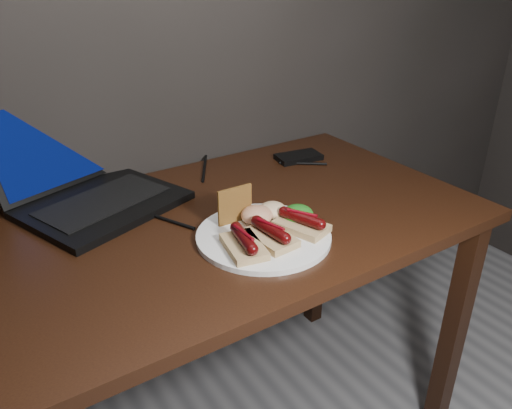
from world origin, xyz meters
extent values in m
cube|color=black|center=(0.00, 1.38, 0.73)|extent=(1.40, 0.70, 0.03)
cube|color=black|center=(0.65, 1.08, 0.36)|extent=(0.05, 0.05, 0.72)
cube|color=black|center=(0.65, 1.68, 0.36)|extent=(0.05, 0.05, 0.72)
cube|color=black|center=(-0.13, 1.58, 0.76)|extent=(0.43, 0.38, 0.02)
cube|color=black|center=(-0.13, 1.58, 0.77)|extent=(0.33, 0.25, 0.00)
cube|color=black|center=(-0.19, 1.75, 0.88)|extent=(0.36, 0.21, 0.23)
cube|color=#080C51|center=(-0.19, 1.75, 0.88)|extent=(0.32, 0.18, 0.20)
cube|color=black|center=(0.47, 1.58, 0.76)|extent=(0.14, 0.09, 0.02)
cylinder|color=black|center=(-0.03, 1.44, 0.75)|extent=(0.09, 0.17, 0.01)
cylinder|color=black|center=(0.20, 1.68, 0.75)|extent=(0.12, 0.19, 0.01)
cylinder|color=black|center=(0.45, 1.54, 0.75)|extent=(0.12, 0.09, 0.01)
cylinder|color=white|center=(0.12, 1.25, 0.76)|extent=(0.31, 0.31, 0.01)
cube|color=#D6B57D|center=(0.05, 1.21, 0.77)|extent=(0.09, 0.13, 0.02)
cylinder|color=#540508|center=(0.05, 1.21, 0.79)|extent=(0.04, 0.10, 0.02)
sphere|color=#540508|center=(0.04, 1.17, 0.79)|extent=(0.03, 0.02, 0.02)
sphere|color=#540508|center=(0.05, 1.26, 0.79)|extent=(0.03, 0.02, 0.02)
cylinder|color=#5D040C|center=(0.05, 1.21, 0.80)|extent=(0.01, 0.07, 0.01)
cube|color=#D6B57D|center=(0.11, 1.21, 0.77)|extent=(0.08, 0.12, 0.02)
cylinder|color=#540508|center=(0.11, 1.21, 0.79)|extent=(0.03, 0.10, 0.02)
sphere|color=#540508|center=(0.11, 1.17, 0.79)|extent=(0.03, 0.02, 0.02)
sphere|color=#540508|center=(0.11, 1.26, 0.79)|extent=(0.02, 0.02, 0.02)
cylinder|color=#5D040C|center=(0.11, 1.21, 0.80)|extent=(0.03, 0.07, 0.01)
cube|color=#D6B57D|center=(0.20, 1.22, 0.77)|extent=(0.10, 0.13, 0.02)
cylinder|color=#540508|center=(0.20, 1.22, 0.79)|extent=(0.05, 0.10, 0.02)
sphere|color=#540508|center=(0.21, 1.17, 0.79)|extent=(0.03, 0.02, 0.02)
sphere|color=#540508|center=(0.18, 1.26, 0.79)|extent=(0.03, 0.02, 0.02)
cylinder|color=#5D040C|center=(0.20, 1.22, 0.80)|extent=(0.04, 0.06, 0.01)
cube|color=olive|center=(0.09, 1.33, 0.80)|extent=(0.09, 0.01, 0.08)
ellipsoid|color=#176013|center=(0.21, 1.25, 0.78)|extent=(0.07, 0.07, 0.04)
ellipsoid|color=#A41D10|center=(0.13, 1.30, 0.78)|extent=(0.07, 0.07, 0.04)
ellipsoid|color=beige|center=(0.18, 1.30, 0.78)|extent=(0.06, 0.06, 0.04)
camera|label=1|loc=(-0.41, 0.47, 1.30)|focal=35.00mm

